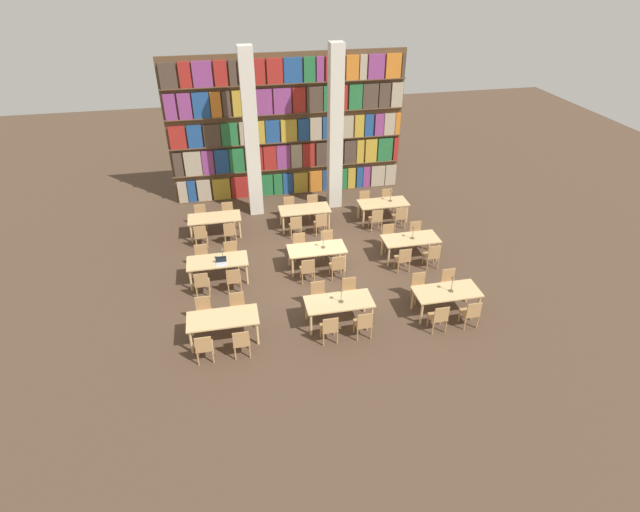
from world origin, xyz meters
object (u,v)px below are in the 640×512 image
Objects in this scene: chair_20 at (403,258)px; chair_34 at (400,217)px; reading_table_4 at (317,251)px; laptop at (221,263)px; chair_31 at (313,206)px; chair_35 at (387,200)px; chair_3 at (238,307)px; chair_10 at (471,313)px; chair_5 at (319,296)px; chair_12 at (202,283)px; desk_lamp_1 at (453,281)px; chair_26 at (230,232)px; desk_lamp_0 at (341,293)px; chair_30 at (321,223)px; desk_lamp_2 at (222,252)px; desk_lamp_3 at (323,240)px; chair_28 at (296,226)px; chair_2 at (241,342)px; chair_1 at (204,311)px; reading_table_6 at (215,219)px; chair_24 at (201,235)px; chair_25 at (201,216)px; chair_7 at (350,292)px; desk_lamp_5 at (391,193)px; chair_23 at (416,234)px; reading_table_1 at (339,304)px; pillar_center at (335,130)px; chair_8 at (439,317)px; chair_11 at (449,283)px; reading_table_5 at (410,241)px; chair_9 at (419,287)px; chair_33 at (365,202)px; chair_18 at (337,266)px; chair_17 at (300,246)px; reading_table_2 at (447,294)px; reading_table_3 at (218,263)px; chair_14 at (234,279)px; chair_29 at (290,208)px; chair_22 at (432,255)px; reading_table_8 at (383,204)px; reading_table_0 at (223,320)px; chair_4 at (329,328)px; desk_lamp_4 at (413,230)px.

chair_20 is 1.00× the size of chair_34.
laptop is at bearing -174.09° from reading_table_4.
chair_31 is 2.87m from chair_35.
chair_3 is 6.23m from chair_10.
chair_5 and chair_12 have the same top height.
desk_lamp_1 is 7.63m from chair_26.
chair_30 is (0.46, 4.87, -0.56)m from desk_lamp_0.
chair_20 is at bearing -6.03° from desk_lamp_2.
chair_28 is (-0.54, 2.06, -0.54)m from desk_lamp_3.
chair_2 is 2.68m from chair_5.
chair_1 reaches higher than reading_table_6.
chair_24 is 4.35m from chair_31.
reading_table_4 is 4.97m from chair_25.
chair_30 is (0.02, 4.13, 0.00)m from chair_7.
chair_7 is 1.85× the size of desk_lamp_5.
chair_26 is (-6.15, 1.36, 0.00)m from chair_23.
desk_lamp_2 is (-2.51, 1.94, 0.57)m from chair_5.
chair_12 is 1.00× the size of chair_23.
chair_23 is (6.16, 4.24, 0.00)m from chair_2.
reading_table_1 is 6.34m from reading_table_6.
chair_20 is (1.05, -5.02, -2.54)m from pillar_center.
desk_lamp_0 is 6.41m from reading_table_6.
chair_23 is at bearing -10.79° from chair_24.
chair_8 is 1.67m from chair_11.
chair_20 is (2.97, 1.36, 0.00)m from chair_5.
chair_34 is (6.99, -0.07, 0.00)m from chair_24.
chair_26 is 1.85× the size of desk_lamp_5.
reading_table_5 is at bearing -162.06° from chair_1.
chair_9 is at bearing 137.08° from chair_25.
laptop is 5.15m from chair_31.
chair_11 is 5.68m from chair_33.
chair_18 and chair_34 have the same top height.
reading_table_6 is at bearing 119.44° from reading_table_1.
chair_17 is 4.01m from chair_33.
chair_23 is (0.52, 3.62, -0.18)m from reading_table_2.
chair_8 is 1.08m from desk_lamp_1.
reading_table_3 is 2.09× the size of chair_35.
laptop reaches higher than chair_14.
chair_17 is at bearing -125.62° from chair_30.
chair_20 is 1.00× the size of chair_29.
chair_20 is (0.06, 1.51, 0.00)m from chair_9.
chair_34 is (-0.13, 2.69, 0.00)m from chair_22.
reading_table_8 is (5.89, 2.81, -0.38)m from desk_lamp_2.
chair_7 is at bearing 12.27° from reading_table_0.
chair_4 is at bearing 82.49° from chair_31.
desk_lamp_4 is 0.25× the size of reading_table_8.
desk_lamp_0 is 0.51× the size of chair_30.
reading_table_4 is at bearing 125.41° from chair_18.
chair_24 is at bearing -45.16° from chair_7.
chair_9 is at bearing -81.42° from pillar_center.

